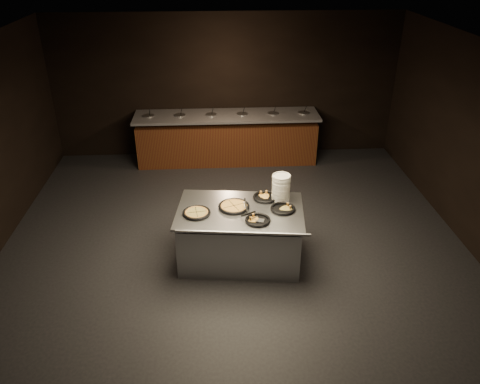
{
  "coord_description": "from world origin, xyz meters",
  "views": [
    {
      "loc": [
        -0.26,
        -5.37,
        4.13
      ],
      "look_at": [
        0.07,
        0.3,
        1.02
      ],
      "focal_mm": 35.0,
      "sensor_mm": 36.0,
      "label": 1
    }
  ],
  "objects_px": {
    "serving_counter": "(240,236)",
    "plate_stack": "(281,187)",
    "pan_cheese_whole": "(234,206)",
    "pan_veggie_whole": "(196,213)"
  },
  "relations": [
    {
      "from": "pan_veggie_whole",
      "to": "plate_stack",
      "type": "bearing_deg",
      "value": 15.86
    },
    {
      "from": "serving_counter",
      "to": "pan_cheese_whole",
      "type": "bearing_deg",
      "value": 144.14
    },
    {
      "from": "pan_veggie_whole",
      "to": "pan_cheese_whole",
      "type": "bearing_deg",
      "value": 15.49
    },
    {
      "from": "plate_stack",
      "to": "pan_cheese_whole",
      "type": "height_order",
      "value": "plate_stack"
    },
    {
      "from": "plate_stack",
      "to": "serving_counter",
      "type": "bearing_deg",
      "value": -155.66
    },
    {
      "from": "serving_counter",
      "to": "pan_cheese_whole",
      "type": "height_order",
      "value": "pan_cheese_whole"
    },
    {
      "from": "plate_stack",
      "to": "pan_cheese_whole",
      "type": "xyz_separation_m",
      "value": [
        -0.68,
        -0.2,
        -0.17
      ]
    },
    {
      "from": "serving_counter",
      "to": "plate_stack",
      "type": "xyz_separation_m",
      "value": [
        0.6,
        0.27,
        0.62
      ]
    },
    {
      "from": "serving_counter",
      "to": "plate_stack",
      "type": "height_order",
      "value": "plate_stack"
    },
    {
      "from": "serving_counter",
      "to": "pan_veggie_whole",
      "type": "distance_m",
      "value": 0.75
    }
  ]
}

